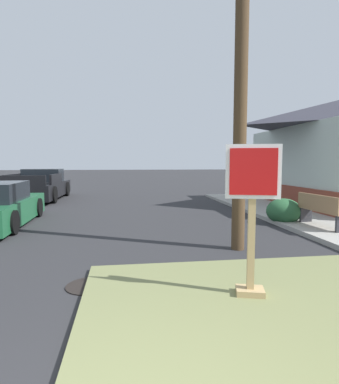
% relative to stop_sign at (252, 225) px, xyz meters
% --- Properties ---
extents(grass_corner_patch, '(4.80, 4.48, 0.08)m').
position_rel_stop_sign_xyz_m(grass_corner_patch, '(0.22, -0.75, -0.97)').
color(grass_corner_patch, olive).
rests_on(grass_corner_patch, ground).
extents(sidewalk_strip, '(2.20, 18.03, 0.12)m').
position_rel_stop_sign_xyz_m(sidewalk_strip, '(3.82, 3.76, -0.95)').
color(sidewalk_strip, '#9E9B93').
rests_on(sidewalk_strip, ground).
extents(stop_sign, '(0.67, 0.37, 1.96)m').
position_rel_stop_sign_xyz_m(stop_sign, '(0.00, 0.00, 0.00)').
color(stop_sign, tan).
rests_on(stop_sign, grass_corner_patch).
extents(manhole_cover, '(0.70, 0.70, 0.02)m').
position_rel_stop_sign_xyz_m(manhole_cover, '(-2.13, 0.80, -1.00)').
color(manhole_cover, black).
rests_on(manhole_cover, ground).
extents(pickup_truck_black, '(2.20, 5.26, 1.48)m').
position_rel_stop_sign_xyz_m(pickup_truck_black, '(-5.67, 12.59, -0.39)').
color(pickup_truck_black, black).
rests_on(pickup_truck_black, ground).
extents(street_bench, '(0.50, 1.63, 0.85)m').
position_rel_stop_sign_xyz_m(street_bench, '(3.49, 3.82, -0.42)').
color(street_bench, '#93704C').
rests_on(street_bench, sidewalk_strip).
extents(shrub_by_curb, '(1.00, 1.00, 0.76)m').
position_rel_stop_sign_xyz_m(shrub_by_curb, '(3.04, 4.92, -0.63)').
color(shrub_by_curb, '#295833').
rests_on(shrub_by_curb, ground).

